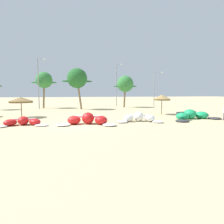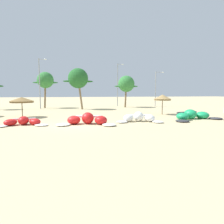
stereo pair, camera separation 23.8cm
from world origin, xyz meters
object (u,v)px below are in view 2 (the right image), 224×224
at_px(kite_right_of_center, 193,116).
at_px(lamppost_east, 156,87).
at_px(kite_center, 139,118).
at_px(palm_center_left, 78,79).
at_px(beach_umbrella_middle, 22,100).
at_px(lamppost_west_center, 40,81).
at_px(kite_left_of_center, 87,120).
at_px(kite_left, 23,122).
at_px(palm_left_of_gap, 45,80).
at_px(beach_umbrella_near_palms, 163,98).
at_px(palm_center_right, 126,84).
at_px(lamppost_east_center, 118,83).

bearing_deg(kite_right_of_center, lamppost_east, 75.60).
bearing_deg(lamppost_east, kite_center, -119.89).
height_order(kite_right_of_center, palm_center_left, palm_center_left).
distance_m(beach_umbrella_middle, lamppost_east, 29.47).
relative_size(beach_umbrella_middle, lamppost_west_center, 0.30).
bearing_deg(kite_left_of_center, beach_umbrella_middle, 136.55).
distance_m(palm_center_left, lamppost_east, 18.30).
xyz_separation_m(kite_left, palm_center_left, (6.21, 17.14, 5.51)).
xyz_separation_m(beach_umbrella_middle, palm_left_of_gap, (1.19, 15.58, 3.44)).
bearing_deg(palm_center_left, kite_left, -109.90).
distance_m(kite_left_of_center, palm_center_left, 18.80).
relative_size(kite_center, palm_center_left, 0.66).
distance_m(kite_center, lamppost_west_center, 24.43).
xyz_separation_m(palm_left_of_gap, lamppost_west_center, (-0.74, -2.07, -0.29)).
bearing_deg(kite_left, beach_umbrella_near_palms, 17.11).
bearing_deg(beach_umbrella_middle, kite_left, -77.32).
height_order(beach_umbrella_middle, lamppost_east, lamppost_east).
distance_m(beach_umbrella_middle, palm_center_right, 22.88).
distance_m(lamppost_east_center, lamppost_east, 8.86).
xyz_separation_m(kite_center, lamppost_west_center, (-12.79, 20.21, 4.99)).
xyz_separation_m(palm_center_left, lamppost_west_center, (-7.18, 2.69, -0.43)).
relative_size(kite_left, lamppost_west_center, 0.53).
bearing_deg(lamppost_east_center, kite_left, -123.52).
relative_size(kite_left_of_center, lamppost_west_center, 0.61).
height_order(kite_right_of_center, beach_umbrella_middle, beach_umbrella_middle).
height_order(kite_center, palm_left_of_gap, palm_left_of_gap).
bearing_deg(palm_center_left, kite_center, -72.25).
distance_m(beach_umbrella_near_palms, lamppost_east_center, 18.61).
bearing_deg(kite_left_of_center, beach_umbrella_near_palms, 28.84).
height_order(kite_center, palm_center_left, palm_center_left).
bearing_deg(kite_left, kite_right_of_center, -0.07).
distance_m(palm_left_of_gap, lamppost_east_center, 16.02).
bearing_deg(kite_left, palm_left_of_gap, 90.61).
relative_size(kite_right_of_center, beach_umbrella_near_palms, 2.40).
xyz_separation_m(beach_umbrella_near_palms, lamppost_east, (6.49, 15.52, 2.10)).
bearing_deg(palm_center_left, palm_left_of_gap, 143.53).
xyz_separation_m(palm_left_of_gap, lamppost_east_center, (15.92, 1.78, -0.21)).
relative_size(kite_left, kite_left_of_center, 0.88).
relative_size(beach_umbrella_middle, lamppost_east, 0.37).
bearing_deg(beach_umbrella_near_palms, palm_center_right, 93.72).
distance_m(kite_left_of_center, beach_umbrella_middle, 10.61).
xyz_separation_m(kite_left, kite_center, (11.81, -0.38, 0.09)).
xyz_separation_m(lamppost_east_center, lamppost_east, (8.38, -2.74, -0.91)).
bearing_deg(lamppost_west_center, kite_center, -57.68).
relative_size(kite_left_of_center, kite_right_of_center, 0.86).
height_order(kite_left, kite_center, kite_center).
distance_m(palm_left_of_gap, lamppost_east, 24.34).
distance_m(kite_right_of_center, palm_center_right, 20.74).
bearing_deg(kite_right_of_center, beach_umbrella_middle, 162.49).
bearing_deg(beach_umbrella_near_palms, palm_left_of_gap, 137.21).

